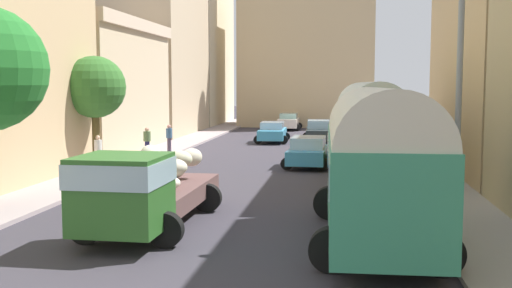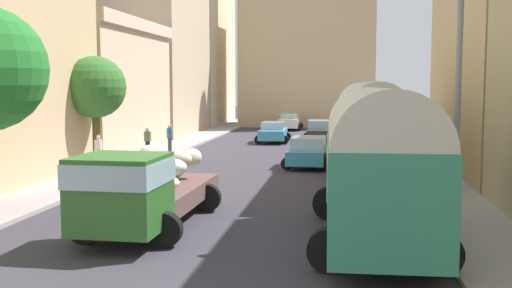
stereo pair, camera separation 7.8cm
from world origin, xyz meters
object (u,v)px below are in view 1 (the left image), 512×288
Objects in this scene: pedestrian_4 at (147,142)px; streetlamp_near at (449,84)px; car_2 at (308,152)px; car_3 at (319,131)px; parked_bus_1 at (368,125)px; parked_bus_0 at (377,159)px; car_1 at (289,121)px; pedestrian_1 at (169,137)px; cargo_truck_0 at (144,188)px; car_0 at (272,132)px; pedestrian_2 at (98,153)px.

pedestrian_4 is 0.26× the size of streetlamp_near.
car_3 reaches higher than car_2.
streetlamp_near is (1.59, -10.53, 1.79)m from parked_bus_1.
car_2 is at bearing 107.75° from streetlamp_near.
car_1 is at bearing 98.34° from parked_bus_0.
car_1 reaches higher than car_2.
streetlamp_near reaches higher than pedestrian_1.
car_0 is at bearing 88.86° from cargo_truck_0.
car_0 is 0.62× the size of streetlamp_near.
pedestrian_1 is (-8.32, 4.05, 0.25)m from car_2.
parked_bus_1 is at bearing -80.14° from car_3.
parked_bus_1 is 12.31m from pedestrian_4.
car_3 reaches higher than car_0.
parked_bus_0 reaches higher than cargo_truck_0.
pedestrian_4 is at bearing 172.50° from car_2.
pedestrian_1 is 0.98× the size of pedestrian_4.
parked_bus_1 is at bearing 88.75° from parked_bus_0.
car_3 is at bearing -74.68° from car_1.
pedestrian_2 is (-9.16, -4.31, 0.29)m from car_2.
streetlamp_near is at bearing -34.65° from pedestrian_2.
pedestrian_2 reaches higher than pedestrian_1.
car_3 is (-2.50, 26.98, -1.42)m from parked_bus_0.
car_2 is at bearing -25.99° from pedestrian_1.
cargo_truck_0 is at bearing 178.20° from parked_bus_0.
car_1 is at bearing 76.24° from pedestrian_4.
car_2 is at bearing -75.43° from car_0.
car_0 is 1.00× the size of car_2.
cargo_truck_0 reaches higher than pedestrian_1.
parked_bus_0 is 14.60m from car_2.
pedestrian_4 is (-5.47, -11.21, 0.29)m from car_0.
streetlamp_near is at bearing -54.39° from pedestrian_1.
car_1 is 23.58m from pedestrian_4.
car_0 is 12.77m from car_2.
car_2 is at bearing 131.63° from parked_bus_1.
cargo_truck_0 reaches higher than car_3.
car_3 is 19.32m from pedestrian_2.
pedestrian_4 reaches higher than car_2.
pedestrian_4 is (-0.37, -2.91, 0.01)m from pedestrian_1.
parked_bus_0 is at bearing -40.50° from pedestrian_2.
car_1 is 2.19× the size of pedestrian_4.
car_3 is 2.40× the size of pedestrian_4.
car_1 is 11.79m from car_3.
cargo_truck_0 is 16.03m from pedestrian_4.
pedestrian_4 reaches higher than car_0.
pedestrian_2 is at bearing -95.78° from pedestrian_1.
car_0 is 2.43× the size of pedestrian_1.
pedestrian_4 is (-11.23, 15.45, -1.18)m from parked_bus_0.
car_0 is at bearing 63.99° from pedestrian_4.
cargo_truck_0 is (-6.28, 0.20, -0.95)m from parked_bus_0.
car_0 is (0.53, 26.46, -0.51)m from cargo_truck_0.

